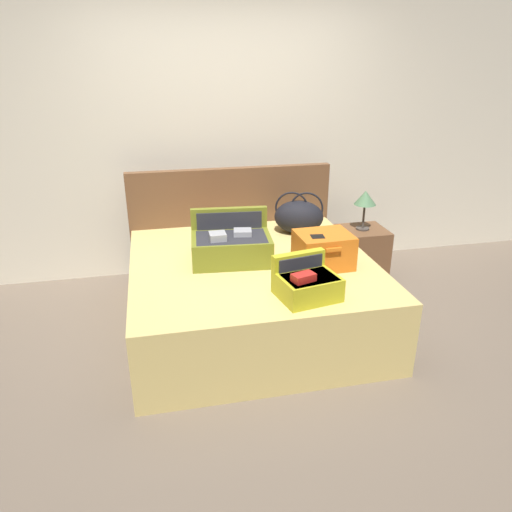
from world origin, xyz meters
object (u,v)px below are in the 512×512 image
(pillow_near_headboard, at_px, (222,234))
(hard_case_small, at_px, (307,283))
(hard_case_large, at_px, (231,245))
(duffel_bag, at_px, (299,216))
(table_lamp, at_px, (365,199))
(hard_case_medium, at_px, (323,249))
(nightstand, at_px, (360,254))
(bed, at_px, (252,294))

(pillow_near_headboard, bearing_deg, hard_case_small, -70.47)
(hard_case_large, bearing_deg, duffel_bag, 40.77)
(hard_case_small, bearing_deg, table_lamp, 42.40)
(hard_case_small, distance_m, duffel_bag, 1.21)
(table_lamp, bearing_deg, pillow_near_headboard, -171.41)
(hard_case_large, height_order, hard_case_medium, hard_case_large)
(table_lamp, bearing_deg, nightstand, 45.00)
(duffel_bag, height_order, pillow_near_headboard, duffel_bag)
(table_lamp, bearing_deg, hard_case_small, -126.87)
(hard_case_medium, xyz_separation_m, table_lamp, (0.69, 0.83, 0.10))
(nightstand, bearing_deg, hard_case_medium, -129.74)
(pillow_near_headboard, distance_m, nightstand, 1.41)
(nightstand, relative_size, table_lamp, 1.34)
(hard_case_small, xyz_separation_m, duffel_bag, (0.30, 1.17, 0.05))
(duffel_bag, xyz_separation_m, nightstand, (0.66, 0.11, -0.45))
(bed, relative_size, table_lamp, 4.94)
(pillow_near_headboard, height_order, nightstand, pillow_near_headboard)
(hard_case_large, distance_m, hard_case_small, 0.79)
(hard_case_medium, bearing_deg, pillow_near_headboard, 133.94)
(hard_case_large, xyz_separation_m, nightstand, (1.34, 0.59, -0.43))
(pillow_near_headboard, xyz_separation_m, nightstand, (1.34, 0.20, -0.38))
(bed, relative_size, duffel_bag, 3.69)
(nightstand, bearing_deg, pillow_near_headboard, -171.41)
(hard_case_small, distance_m, table_lamp, 1.61)
(table_lamp, bearing_deg, hard_case_medium, -129.74)
(pillow_near_headboard, bearing_deg, hard_case_medium, -43.85)
(hard_case_medium, bearing_deg, hard_case_large, 157.41)
(hard_case_small, relative_size, table_lamp, 1.14)
(pillow_near_headboard, relative_size, table_lamp, 1.24)
(duffel_bag, bearing_deg, hard_case_large, -144.47)
(hard_case_small, bearing_deg, nightstand, 42.40)
(duffel_bag, height_order, table_lamp, duffel_bag)
(hard_case_large, height_order, table_lamp, hard_case_large)
(hard_case_large, relative_size, hard_case_small, 1.49)
(hard_case_small, distance_m, nightstand, 1.65)
(hard_case_small, height_order, nightstand, hard_case_small)
(bed, height_order, table_lamp, table_lamp)
(hard_case_small, bearing_deg, hard_case_large, 107.71)
(hard_case_small, relative_size, duffel_bag, 0.85)
(hard_case_medium, distance_m, table_lamp, 1.09)
(hard_case_small, xyz_separation_m, nightstand, (0.96, 1.28, -0.40))
(hard_case_medium, xyz_separation_m, hard_case_small, (-0.27, -0.45, -0.03))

